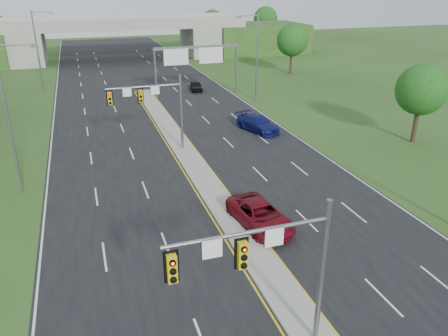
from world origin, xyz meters
name	(u,v)px	position (x,y,z in m)	size (l,w,h in m)	color
road	(162,120)	(0.00, 35.00, 0.01)	(24.00, 160.00, 0.02)	black
median	(188,156)	(0.00, 23.00, 0.10)	(2.00, 54.00, 0.16)	gray
lane_markings	(168,137)	(-0.60, 28.91, 0.02)	(23.72, 160.00, 0.01)	gold
signal_mast_near	(273,262)	(-2.26, -0.07, 4.73)	(6.62, 0.60, 7.00)	slate
signal_mast_far	(156,103)	(-2.26, 24.93, 4.73)	(6.62, 0.60, 7.00)	slate
sign_gantry	(196,57)	(6.68, 44.92, 5.24)	(11.58, 0.44, 6.67)	slate
overpass	(119,41)	(0.00, 80.00, 3.55)	(80.00, 14.00, 8.10)	gray
lightpole_l_mid	(10,113)	(-13.30, 20.00, 6.10)	(2.85, 0.25, 11.00)	slate
lightpole_l_far	(38,47)	(-13.30, 55.00, 6.10)	(2.85, 0.25, 11.00)	slate
lightpole_r_far	(256,53)	(13.30, 40.00, 6.10)	(2.85, 0.25, 11.00)	slate
tree_r_near	(422,90)	(22.00, 20.00, 5.18)	(4.80, 4.80, 7.60)	#382316
tree_r_mid	(292,40)	(26.00, 55.00, 5.51)	(5.20, 5.20, 8.12)	#382316
tree_back_c	(212,22)	(24.00, 94.00, 5.51)	(5.60, 5.60, 8.32)	#382316
tree_back_d	(266,19)	(38.00, 94.00, 5.84)	(6.00, 6.00, 8.85)	#382316
car_far_a	(260,215)	(1.50, 9.85, 0.80)	(2.60, 5.64, 1.57)	maroon
car_far_b	(258,123)	(8.82, 27.97, 0.82)	(2.24, 5.51, 1.60)	#0E1255
car_far_c	(196,86)	(7.44, 47.89, 0.69)	(1.59, 3.96, 1.35)	black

